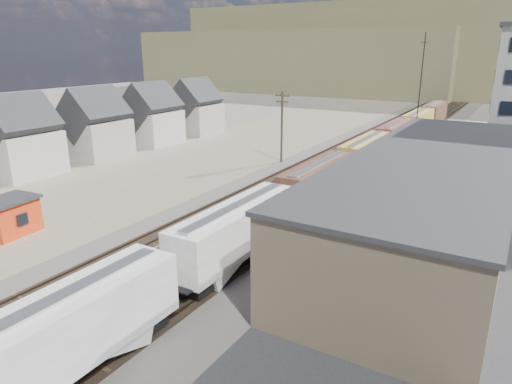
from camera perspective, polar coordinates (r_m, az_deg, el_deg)
The scene contains 11 objects.
ground at distance 29.97m, azimuth -21.49°, elevation -15.17°, with size 300.00×300.00×0.00m, color #6B6356.
ballast_bed at distance 69.69m, azimuth 12.48°, elevation 4.16°, with size 18.00×200.00×0.06m, color #4C4742.
dirt_yard at distance 70.06m, azimuth -5.98°, elevation 4.53°, with size 24.00×180.00×0.03m, color #6E664C.
rail_tracks at distance 69.84m, azimuth 12.06°, elevation 4.28°, with size 11.40×200.00×0.24m.
freight_train at distance 53.49m, azimuth 11.11°, elevation 3.31°, with size 3.00×119.74×4.46m.
warehouse at distance 41.79m, azimuth 21.15°, elevation -0.31°, with size 12.40×40.40×7.25m.
utility_pole_north at distance 64.67m, azimuth 3.25°, elevation 8.29°, with size 2.20×0.32×10.00m.
radio_mast at distance 76.37m, azimuth 19.77°, elevation 11.62°, with size 1.20×0.16×18.00m.
townhouse_row at distance 68.74m, azimuth -23.28°, elevation 6.64°, with size 8.15×68.16×10.47m.
hills_north at distance 183.72m, azimuth 25.27°, elevation 15.41°, with size 265.00×80.00×32.00m.
maintenance_shed at distance 45.08m, azimuth -28.39°, elevation -2.67°, with size 3.84×4.76×3.28m.
Camera 1 is at (21.06, -14.60, 15.55)m, focal length 32.00 mm.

